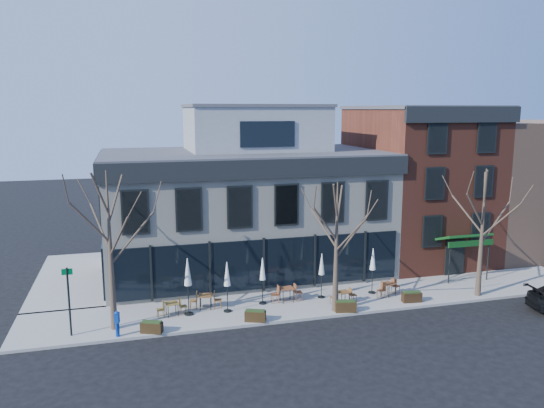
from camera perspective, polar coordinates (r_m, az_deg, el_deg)
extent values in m
plane|color=black|center=(32.15, -0.93, -9.70)|extent=(120.00, 120.00, 0.00)
cube|color=gray|center=(31.15, 5.98, -10.27)|extent=(33.50, 4.70, 0.15)
cube|color=gray|center=(37.08, -20.64, -7.53)|extent=(4.50, 12.00, 0.15)
cube|color=beige|center=(35.78, -2.97, -1.01)|extent=(18.00, 10.00, 8.00)
cube|color=#47474C|center=(35.22, -3.03, 5.46)|extent=(18.30, 10.30, 0.30)
cube|color=black|center=(30.31, -0.91, 3.77)|extent=(18.30, 0.25, 1.10)
cube|color=black|center=(34.47, -18.02, 4.05)|extent=(0.25, 10.30, 1.10)
cube|color=black|center=(31.50, -0.91, -6.48)|extent=(17.20, 0.12, 3.00)
cube|color=black|center=(34.50, -17.48, -5.48)|extent=(0.12, 7.50, 3.00)
cube|color=gray|center=(36.33, -1.84, 8.06)|extent=(9.00, 6.50, 3.00)
cube|color=brown|center=(40.35, 15.35, 2.06)|extent=(8.00, 10.00, 11.00)
cube|color=#47474C|center=(39.98, 15.73, 9.96)|extent=(8.20, 10.20, 0.25)
cube|color=black|center=(35.69, 19.98, 9.04)|extent=(8.20, 0.25, 1.00)
cube|color=#0D3A12|center=(36.00, 19.91, -3.34)|extent=(3.20, 1.66, 0.67)
cube|color=black|center=(37.03, 19.04, -5.56)|extent=(1.40, 0.10, 2.50)
cube|color=#8C664C|center=(47.06, 25.22, 1.95)|extent=(12.00, 12.00, 10.00)
cone|color=#382B21|center=(26.96, -16.99, -4.92)|extent=(0.34, 0.34, 7.92)
cylinder|color=#382B21|center=(26.99, -14.78, -3.54)|extent=(2.23, 0.50, 2.48)
cylinder|color=#382B21|center=(27.68, -17.99, -2.39)|extent=(1.03, 2.05, 2.14)
cylinder|color=#382B21|center=(26.36, -19.01, -1.92)|extent=(1.80, 0.75, 2.21)
cylinder|color=#382B21|center=(25.79, -16.15, -3.39)|extent=(1.03, 2.04, 2.28)
cone|color=#382B21|center=(28.43, 6.93, -4.69)|extent=(0.34, 0.34, 7.04)
cylinder|color=#382B21|center=(28.82, 8.57, -3.48)|extent=(2.00, 0.46, 2.21)
cylinder|color=#382B21|center=(28.84, 5.58, -2.57)|extent=(0.93, 1.84, 1.91)
cylinder|color=#382B21|center=(27.59, 5.77, -2.19)|extent=(1.61, 0.68, 1.97)
cylinder|color=#382B21|center=(27.62, 8.41, -3.37)|extent=(0.93, 1.83, 2.03)
cone|color=#382B21|center=(32.81, 21.65, -2.94)|extent=(0.34, 0.34, 7.48)
cylinder|color=#382B21|center=(33.45, 22.91, -1.84)|extent=(2.12, 0.48, 2.35)
cylinder|color=#382B21|center=(33.09, 20.22, -1.02)|extent=(0.98, 1.94, 2.03)
cylinder|color=#382B21|center=(31.83, 20.99, -0.60)|extent=(1.71, 0.71, 2.09)
cylinder|color=#382B21|center=(32.20, 23.33, -1.68)|extent=(0.98, 1.94, 2.16)
cylinder|color=black|center=(27.47, -20.99, -9.81)|extent=(0.10, 0.10, 3.40)
cube|color=#005926|center=(27.01, -21.19, -6.81)|extent=(0.50, 0.04, 0.30)
cylinder|color=#0B3499|center=(27.16, -16.28, -12.83)|extent=(0.20, 0.20, 0.70)
cube|color=#0B3499|center=(26.93, -16.35, -11.65)|extent=(0.27, 0.26, 0.50)
cone|color=#0B3499|center=(26.83, -16.38, -11.06)|extent=(0.26, 0.26, 0.12)
cube|color=brown|center=(28.92, -10.72, -10.44)|extent=(0.74, 0.74, 0.04)
cylinder|color=black|center=(28.75, -11.10, -11.32)|extent=(0.04, 0.04, 0.67)
cylinder|color=black|center=(28.86, -10.07, -11.20)|extent=(0.04, 0.04, 0.67)
cylinder|color=black|center=(29.23, -11.33, -10.96)|extent=(0.04, 0.04, 0.67)
cylinder|color=black|center=(29.33, -10.31, -10.85)|extent=(0.04, 0.04, 0.67)
cube|color=brown|center=(29.58, -7.17, -9.73)|extent=(0.85, 0.85, 0.04)
cylinder|color=black|center=(29.46, -7.75, -10.61)|extent=(0.04, 0.04, 0.74)
cylinder|color=black|center=(29.42, -6.62, -10.61)|extent=(0.04, 0.04, 0.74)
cylinder|color=black|center=(29.99, -7.67, -10.23)|extent=(0.04, 0.04, 0.74)
cylinder|color=black|center=(29.96, -6.56, -10.22)|extent=(0.04, 0.04, 0.74)
cube|color=brown|center=(30.38, 1.59, -9.05)|extent=(0.75, 0.75, 0.04)
cylinder|color=black|center=(30.16, 1.20, -9.99)|extent=(0.04, 0.04, 0.77)
cylinder|color=black|center=(30.33, 2.30, -9.88)|extent=(0.04, 0.04, 0.77)
cylinder|color=black|center=(30.70, 0.87, -9.62)|extent=(0.04, 0.04, 0.77)
cylinder|color=black|center=(30.86, 1.95, -9.51)|extent=(0.04, 0.04, 0.77)
cube|color=brown|center=(30.38, 7.70, -9.35)|extent=(0.71, 0.71, 0.04)
cylinder|color=black|center=(30.16, 7.50, -10.18)|extent=(0.04, 0.04, 0.67)
cylinder|color=black|center=(30.40, 8.36, -10.03)|extent=(0.04, 0.04, 0.67)
cylinder|color=black|center=(30.58, 7.02, -9.87)|extent=(0.04, 0.04, 0.67)
cylinder|color=black|center=(30.82, 7.87, -9.73)|extent=(0.04, 0.04, 0.67)
cube|color=brown|center=(32.04, 12.44, -8.36)|extent=(0.90, 0.90, 0.04)
cylinder|color=black|center=(31.78, 12.48, -9.21)|extent=(0.04, 0.04, 0.71)
cylinder|color=black|center=(32.19, 13.12, -8.99)|extent=(0.04, 0.04, 0.71)
cylinder|color=black|center=(32.12, 11.71, -8.98)|extent=(0.04, 0.04, 0.71)
cylinder|color=black|center=(32.53, 12.36, -8.76)|extent=(0.04, 0.04, 0.71)
cylinder|color=black|center=(29.12, -8.93, -11.60)|extent=(0.50, 0.50, 0.07)
cylinder|color=black|center=(28.70, -9.00, -9.36)|extent=(0.06, 0.06, 2.48)
cone|color=beige|center=(28.35, -9.06, -7.21)|extent=(0.41, 0.41, 1.47)
cylinder|color=black|center=(29.29, -4.80, -11.39)|extent=(0.44, 0.44, 0.06)
cylinder|color=black|center=(28.91, -4.83, -9.40)|extent=(0.05, 0.05, 2.22)
cone|color=silver|center=(28.59, -4.86, -7.49)|extent=(0.36, 0.36, 1.31)
cylinder|color=black|center=(30.29, -1.01, -10.61)|extent=(0.43, 0.43, 0.06)
cylinder|color=black|center=(29.93, -1.02, -8.75)|extent=(0.05, 0.05, 2.14)
cone|color=silver|center=(29.63, -1.02, -6.97)|extent=(0.35, 0.35, 1.26)
cylinder|color=black|center=(31.35, 5.31, -9.92)|extent=(0.42, 0.42, 0.06)
cylinder|color=black|center=(31.01, 5.34, -8.14)|extent=(0.05, 0.05, 2.11)
cone|color=beige|center=(30.73, 5.37, -6.44)|extent=(0.35, 0.35, 1.25)
cylinder|color=black|center=(32.48, 10.68, -9.33)|extent=(0.44, 0.44, 0.06)
cylinder|color=black|center=(32.15, 10.75, -7.54)|extent=(0.05, 0.05, 2.19)
cone|color=silver|center=(31.86, 10.80, -5.83)|extent=(0.36, 0.36, 1.30)
cube|color=black|center=(27.19, -12.81, -12.83)|extent=(1.13, 0.80, 0.53)
cube|color=#1E3314|center=(27.08, -12.83, -12.28)|extent=(1.00, 0.68, 0.08)
cube|color=black|center=(27.88, -1.80, -11.97)|extent=(1.16, 0.80, 0.54)
cube|color=#1E3314|center=(27.77, -1.81, -11.41)|extent=(1.03, 0.68, 0.09)
cube|color=#312210|center=(29.34, 7.92, -10.88)|extent=(1.20, 0.69, 0.56)
cube|color=#1E3314|center=(29.24, 7.93, -10.33)|extent=(1.07, 0.58, 0.09)
cube|color=black|center=(31.49, 14.80, -9.67)|extent=(1.13, 0.56, 0.54)
cube|color=#1E3314|center=(31.39, 14.82, -9.16)|extent=(1.01, 0.46, 0.09)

